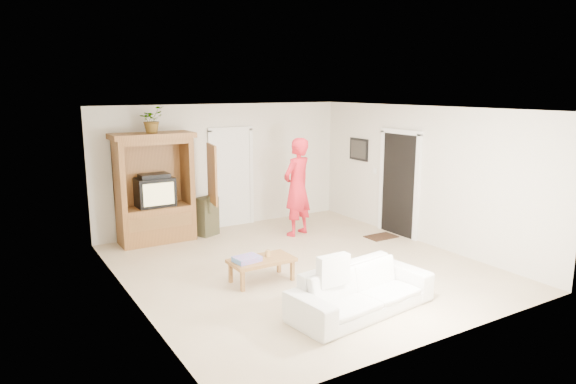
% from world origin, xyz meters
% --- Properties ---
extents(floor, '(6.00, 6.00, 0.00)m').
position_xyz_m(floor, '(0.00, 0.00, 0.00)').
color(floor, tan).
rests_on(floor, ground).
extents(ceiling, '(6.00, 6.00, 0.00)m').
position_xyz_m(ceiling, '(0.00, 0.00, 2.60)').
color(ceiling, white).
rests_on(ceiling, floor).
extents(wall_back, '(5.50, 0.00, 5.50)m').
position_xyz_m(wall_back, '(0.00, 3.00, 1.30)').
color(wall_back, silver).
rests_on(wall_back, floor).
extents(wall_front, '(5.50, 0.00, 5.50)m').
position_xyz_m(wall_front, '(0.00, -3.00, 1.30)').
color(wall_front, silver).
rests_on(wall_front, floor).
extents(wall_left, '(0.00, 6.00, 6.00)m').
position_xyz_m(wall_left, '(-2.75, 0.00, 1.30)').
color(wall_left, silver).
rests_on(wall_left, floor).
extents(wall_right, '(0.00, 6.00, 6.00)m').
position_xyz_m(wall_right, '(2.75, 0.00, 1.30)').
color(wall_right, silver).
rests_on(wall_right, floor).
extents(armoire, '(1.82, 1.14, 2.10)m').
position_xyz_m(armoire, '(-1.58, 2.66, 0.91)').
color(armoire, brown).
rests_on(armoire, floor).
extents(door_back, '(0.85, 0.05, 2.04)m').
position_xyz_m(door_back, '(0.15, 2.97, 1.02)').
color(door_back, white).
rests_on(door_back, floor).
extents(doorway_right, '(0.05, 0.90, 2.04)m').
position_xyz_m(doorway_right, '(2.73, 0.60, 1.02)').
color(doorway_right, black).
rests_on(doorway_right, floor).
extents(framed_picture, '(0.03, 0.60, 0.48)m').
position_xyz_m(framed_picture, '(2.73, 1.90, 1.60)').
color(framed_picture, black).
rests_on(framed_picture, wall_right).
extents(doormat, '(0.60, 0.40, 0.02)m').
position_xyz_m(doormat, '(2.30, 0.60, 0.01)').
color(doormat, '#382316').
rests_on(doormat, floor).
extents(plant, '(0.58, 0.57, 0.49)m').
position_xyz_m(plant, '(-1.60, 2.63, 2.35)').
color(plant, '#4C7238').
rests_on(plant, armoire).
extents(man, '(0.83, 0.69, 1.96)m').
position_xyz_m(man, '(0.97, 1.64, 0.98)').
color(man, red).
rests_on(man, floor).
extents(sofa, '(2.14, 1.05, 0.60)m').
position_xyz_m(sofa, '(-0.26, -1.89, 0.30)').
color(sofa, silver).
rests_on(sofa, floor).
extents(coffee_table, '(0.98, 0.53, 0.37)m').
position_xyz_m(coffee_table, '(-0.87, -0.26, 0.32)').
color(coffee_table, '#966433').
rests_on(coffee_table, floor).
extents(towel, '(0.41, 0.32, 0.08)m').
position_xyz_m(towel, '(-1.12, -0.26, 0.41)').
color(towel, '#C64295').
rests_on(towel, coffee_table).
extents(candle, '(0.08, 0.08, 0.10)m').
position_xyz_m(candle, '(-0.74, -0.21, 0.42)').
color(candle, tan).
rests_on(candle, coffee_table).
extents(backpack_black, '(0.37, 0.29, 0.41)m').
position_xyz_m(backpack_black, '(-1.04, 2.67, 0.20)').
color(backpack_black, black).
rests_on(backpack_black, floor).
extents(backpack_olive, '(0.49, 0.44, 0.77)m').
position_xyz_m(backpack_olive, '(-0.60, 2.55, 0.39)').
color(backpack_olive, '#47442B').
rests_on(backpack_olive, floor).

